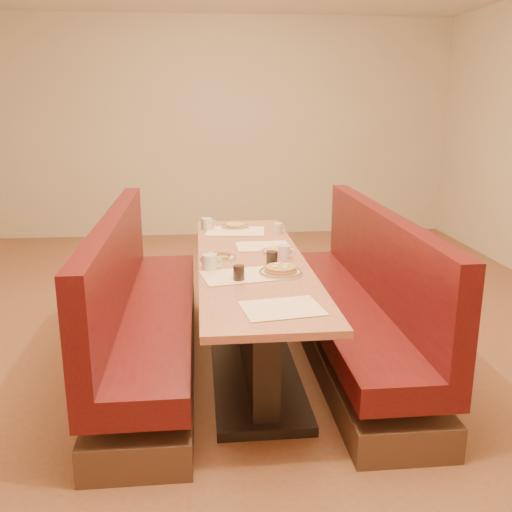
{
  "coord_description": "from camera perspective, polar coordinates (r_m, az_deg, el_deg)",
  "views": [
    {
      "loc": [
        -0.34,
        -3.6,
        1.77
      ],
      "look_at": [
        0.0,
        -0.28,
        0.85
      ],
      "focal_mm": 40.0,
      "sensor_mm": 36.0,
      "label": 1
    }
  ],
  "objects": [
    {
      "name": "soda_tumbler_near",
      "position": [
        3.31,
        -1.74,
        -1.73
      ],
      "size": [
        0.07,
        0.07,
        0.09
      ],
      "color": "black",
      "rests_on": "diner_table"
    },
    {
      "name": "placemat_far_left",
      "position": [
        4.56,
        -2.08,
        2.51
      ],
      "size": [
        0.5,
        0.4,
        0.0
      ],
      "primitive_type": "cube",
      "rotation": [
        0.0,
        0.0,
        -0.13
      ],
      "color": "#FFEAC7",
      "rests_on": "diner_table"
    },
    {
      "name": "placemat_far_right",
      "position": [
        4.08,
        0.71,
        1.0
      ],
      "size": [
        0.38,
        0.29,
        0.0
      ],
      "primitive_type": "cube",
      "rotation": [
        0.0,
        0.0,
        0.01
      ],
      "color": "#FFEAC7",
      "rests_on": "diner_table"
    },
    {
      "name": "coffee_mug_c",
      "position": [
        4.5,
        2.26,
        2.81
      ],
      "size": [
        0.1,
        0.07,
        0.08
      ],
      "rotation": [
        0.0,
        0.0,
        -0.35
      ],
      "color": "beige",
      "rests_on": "diner_table"
    },
    {
      "name": "eggs_plate",
      "position": [
        3.76,
        -3.87,
        -0.13
      ],
      "size": [
        0.24,
        0.24,
        0.05
      ],
      "rotation": [
        0.0,
        0.0,
        -0.37
      ],
      "color": "beige",
      "rests_on": "diner_table"
    },
    {
      "name": "room_envelope",
      "position": [
        3.62,
        -0.48,
        17.97
      ],
      "size": [
        6.04,
        8.04,
        2.82
      ],
      "color": "beige",
      "rests_on": "ground"
    },
    {
      "name": "extra_plate_far",
      "position": [
        4.68,
        -2.13,
        3.01
      ],
      "size": [
        0.23,
        0.23,
        0.05
      ],
      "rotation": [
        0.0,
        0.0,
        -0.13
      ],
      "color": "beige",
      "rests_on": "diner_table"
    },
    {
      "name": "coffee_mug_a",
      "position": [
        3.78,
        2.87,
        0.44
      ],
      "size": [
        0.11,
        0.08,
        0.09
      ],
      "rotation": [
        0.0,
        0.0,
        -0.41
      ],
      "color": "beige",
      "rests_on": "diner_table"
    },
    {
      "name": "diner_table",
      "position": [
        3.88,
        -0.43,
        -5.68
      ],
      "size": [
        0.7,
        2.5,
        0.75
      ],
      "color": "black",
      "rests_on": "ground"
    },
    {
      "name": "booth_left",
      "position": [
        3.89,
        -11.3,
        -6.14
      ],
      "size": [
        0.55,
        2.5,
        1.05
      ],
      "color": "#4C3326",
      "rests_on": "ground"
    },
    {
      "name": "coffee_mug_b",
      "position": [
        3.52,
        -4.58,
        -0.61
      ],
      "size": [
        0.13,
        0.09,
        0.1
      ],
      "rotation": [
        0.0,
        0.0,
        -0.05
      ],
      "color": "beige",
      "rests_on": "diner_table"
    },
    {
      "name": "coffee_mug_d",
      "position": [
        4.63,
        -4.93,
        3.24
      ],
      "size": [
        0.12,
        0.09,
        0.09
      ],
      "rotation": [
        0.0,
        0.0,
        -0.07
      ],
      "color": "beige",
      "rests_on": "diner_table"
    },
    {
      "name": "placemat_near_right",
      "position": [
        2.88,
        2.62,
        -5.23
      ],
      "size": [
        0.44,
        0.35,
        0.0
      ],
      "primitive_type": "cube",
      "rotation": [
        0.0,
        0.0,
        0.15
      ],
      "color": "#FFEAC7",
      "rests_on": "diner_table"
    },
    {
      "name": "placemat_near_left",
      "position": [
        3.4,
        -1.87,
        -1.99
      ],
      "size": [
        0.46,
        0.38,
        0.0
      ],
      "primitive_type": "cube",
      "rotation": [
        0.0,
        0.0,
        0.19
      ],
      "color": "#FFEAC7",
      "rests_on": "diner_table"
    },
    {
      "name": "extra_plate_mid",
      "position": [
        3.91,
        2.07,
        0.52
      ],
      "size": [
        0.21,
        0.21,
        0.04
      ],
      "rotation": [
        0.0,
        0.0,
        0.29
      ],
      "color": "beige",
      "rests_on": "diner_table"
    },
    {
      "name": "soda_tumbler_mid",
      "position": [
        3.58,
        1.6,
        -0.31
      ],
      "size": [
        0.07,
        0.07,
        0.1
      ],
      "color": "black",
      "rests_on": "diner_table"
    },
    {
      "name": "booth_right",
      "position": [
        4.01,
        10.09,
        -5.39
      ],
      "size": [
        0.55,
        2.5,
        1.05
      ],
      "color": "#4C3326",
      "rests_on": "ground"
    },
    {
      "name": "ground",
      "position": [
        4.03,
        -0.42,
        -10.66
      ],
      "size": [
        8.0,
        8.0,
        0.0
      ],
      "primitive_type": "plane",
      "color": "#9E6647",
      "rests_on": "ground"
    },
    {
      "name": "pancake_plate",
      "position": [
        3.43,
        2.47,
        -1.52
      ],
      "size": [
        0.26,
        0.26,
        0.06
      ],
      "rotation": [
        0.0,
        0.0,
        0.03
      ],
      "color": "beige",
      "rests_on": "diner_table"
    }
  ]
}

